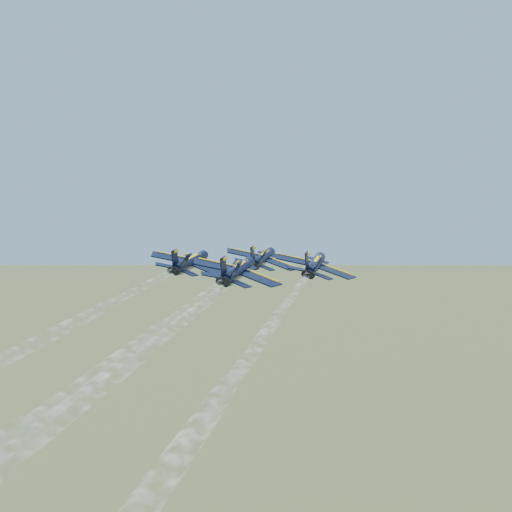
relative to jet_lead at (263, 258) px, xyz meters
The scene contains 4 objects.
jet_lead is the anchor object (origin of this frame).
jet_left 14.12m from the jet_lead, 118.69° to the right, with size 12.52×17.52×4.85m.
jet_right 14.16m from the jet_lead, 24.26° to the right, with size 12.52×17.52×4.85m.
jet_slot 20.00m from the jet_lead, 70.39° to the right, with size 12.52×17.52×4.85m.
Camera 1 is at (45.25, -78.35, 103.97)m, focal length 40.00 mm.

